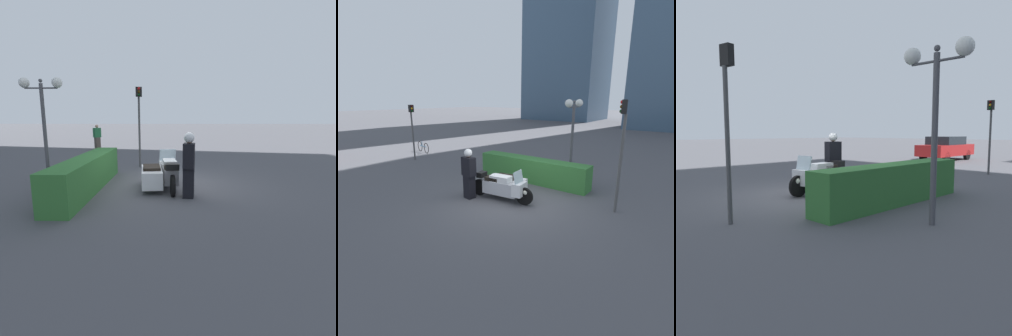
# 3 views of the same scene
# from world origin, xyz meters

# --- Properties ---
(ground_plane) EXTENTS (160.00, 160.00, 0.00)m
(ground_plane) POSITION_xyz_m (0.00, 0.00, 0.00)
(ground_plane) COLOR #4C4C51
(police_motorcycle) EXTENTS (2.45, 1.21, 1.14)m
(police_motorcycle) POSITION_xyz_m (-0.43, 0.21, 0.45)
(police_motorcycle) COLOR black
(police_motorcycle) RESTS_ON ground
(officer_rider) EXTENTS (0.52, 0.36, 1.79)m
(officer_rider) POSITION_xyz_m (-1.43, -0.63, 0.94)
(officer_rider) COLOR black
(officer_rider) RESTS_ON ground
(hedge_bush_curbside) EXTENTS (4.98, 0.75, 1.01)m
(hedge_bush_curbside) POSITION_xyz_m (-0.70, 2.38, 0.50)
(hedge_bush_curbside) COLOR #337033
(hedge_bush_curbside) RESTS_ON ground
(twin_lamp_post) EXTENTS (0.33, 1.41, 3.44)m
(twin_lamp_post) POSITION_xyz_m (0.30, 4.08, 2.66)
(twin_lamp_post) COLOR #4C4C51
(twin_lamp_post) RESTS_ON ground
(traffic_light_near) EXTENTS (0.22, 0.28, 3.43)m
(traffic_light_near) POSITION_xyz_m (3.04, 1.27, 2.26)
(traffic_light_near) COLOR #4C4C4C
(traffic_light_near) RESTS_ON ground
(pedestrian_bystander) EXTENTS (0.55, 0.53, 1.68)m
(pedestrian_bystander) POSITION_xyz_m (9.61, 5.05, 0.84)
(pedestrian_bystander) COLOR brown
(pedestrian_bystander) RESTS_ON ground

